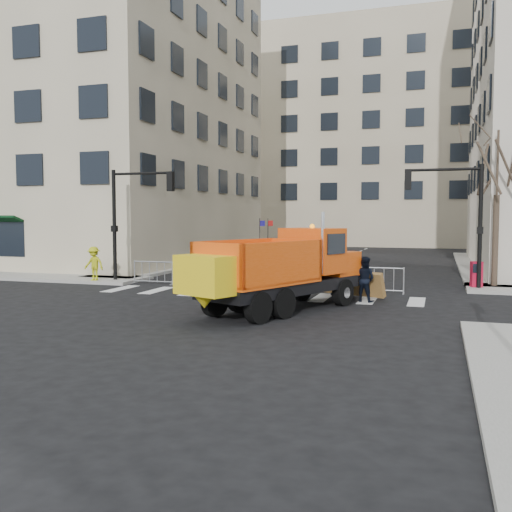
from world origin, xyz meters
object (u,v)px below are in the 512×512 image
(plow_truck, at_px, (279,268))
(worker, at_px, (94,264))
(cop_a, at_px, (341,272))
(cop_c, at_px, (338,273))
(newspaper_box, at_px, (476,274))
(cop_b, at_px, (364,279))

(plow_truck, height_order, worker, plow_truck)
(cop_a, height_order, cop_c, cop_a)
(plow_truck, xyz_separation_m, newspaper_box, (6.64, 7.92, -0.79))
(cop_b, height_order, newspaper_box, cop_b)
(worker, relative_size, newspaper_box, 1.47)
(newspaper_box, bearing_deg, cop_a, -156.67)
(plow_truck, distance_m, cop_c, 4.68)
(plow_truck, relative_size, cop_c, 4.89)
(cop_a, height_order, cop_b, cop_a)
(cop_c, bearing_deg, plow_truck, 9.11)
(plow_truck, height_order, cop_a, plow_truck)
(cop_c, bearing_deg, worker, -68.23)
(plow_truck, bearing_deg, worker, 88.30)
(cop_c, relative_size, newspaper_box, 1.64)
(plow_truck, height_order, cop_c, plow_truck)
(plow_truck, relative_size, cop_b, 5.19)
(cop_a, xyz_separation_m, newspaper_box, (5.21, 3.87, -0.29))
(plow_truck, xyz_separation_m, cop_c, (1.21, 4.49, -0.59))
(cop_b, xyz_separation_m, worker, (-12.93, 1.85, 0.11))
(cop_b, bearing_deg, cop_c, -29.88)
(cop_c, bearing_deg, cop_a, 50.32)
(cop_a, distance_m, cop_c, 0.50)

